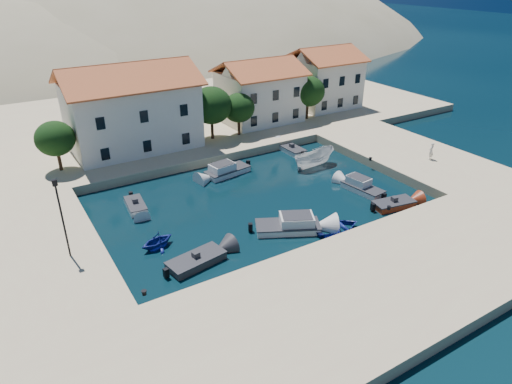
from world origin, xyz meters
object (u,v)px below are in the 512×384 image
Objects in this scene: rowboat_south at (337,230)px; cabin_cruiser_east at (363,187)px; building_mid at (259,90)px; lamppost at (61,211)px; cabin_cruiser_south at (288,225)px; pedestrian at (431,151)px; building_right at (324,76)px; boat_east at (314,166)px; building_left at (131,105)px.

cabin_cruiser_east reaches higher than rowboat_south.
lamppost is (-29.50, -21.00, -0.47)m from building_mid.
building_mid reaches higher than cabin_cruiser_east.
cabin_cruiser_south is 3.07× the size of pedestrian.
building_right is at bearing -37.82° from cabin_cruiser_east.
rowboat_south is 13.89m from boat_east.
cabin_cruiser_south and cabin_cruiser_east have the same top height.
cabin_cruiser_south is at bearing 64.56° from rowboat_south.
building_mid is at bearing 3.18° from building_left.
cabin_cruiser_east is at bearing -10.85° from pedestrian.
lamppost is 38.21m from pedestrian.
building_right reaches higher than building_mid.
cabin_cruiser_south is at bearing -77.48° from building_left.
building_mid is at bearing 89.98° from cabin_cruiser_south.
pedestrian is (21.24, 2.89, 1.49)m from cabin_cruiser_south.
pedestrian reaches higher than cabin_cruiser_east.
boat_east is at bearing -98.26° from building_mid.
building_left is at bearing 25.40° from rowboat_south.
building_right is (30.00, 2.00, -0.46)m from building_left.
building_right is 2.07× the size of cabin_cruiser_east.
building_right is 22.27m from boat_east.
building_left reaches higher than rowboat_south.
building_left is 34.23m from pedestrian.
building_left is 2.71× the size of boat_east.
rowboat_south is (8.90, -26.31, -5.94)m from building_left.
rowboat_south is 0.92× the size of cabin_cruiser_east.
cabin_cruiser_east is at bearing 38.28° from cabin_cruiser_south.
lamppost is at bearing -152.07° from building_right.
building_right is 1.74× the size of boat_east.
building_right is 1.52× the size of lamppost.
cabin_cruiser_east is (15.99, -21.91, -5.46)m from building_left.
boat_east is (10.44, 9.83, -0.48)m from cabin_cruiser_south.
building_left is 7.64× the size of pedestrian.
pedestrian is at bearing -67.15° from rowboat_south.
cabin_cruiser_south is (-12.65, -25.07, -4.75)m from building_mid.
building_left is 3.51× the size of rowboat_south.
building_mid is at bearing -175.24° from building_right.
pedestrian is (17.69, 5.12, 1.96)m from rowboat_south.
rowboat_south is 8.36m from cabin_cruiser_east.
lamppost is (-41.50, -22.00, -0.72)m from building_right.
building_mid is 24.01m from pedestrian.
building_left is at bearing -53.27° from pedestrian.
cabin_cruiser_south reaches higher than rowboat_south.
cabin_cruiser_east is at bearing -53.88° from building_left.
building_right is 28.16m from cabin_cruiser_east.
cabin_cruiser_south is 10.86m from cabin_cruiser_east.
cabin_cruiser_south is at bearing -116.78° from building_mid.
building_mid is at bearing -11.73° from rowboat_south.
building_right is 46.98m from lamppost.
rowboat_south is (-9.10, -27.31, -5.22)m from building_mid.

